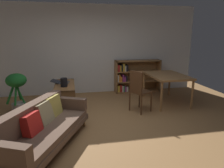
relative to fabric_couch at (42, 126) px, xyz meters
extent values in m
plane|color=#9E7042|center=(1.10, 0.48, -0.36)|extent=(8.16, 8.16, 0.00)
cube|color=silver|center=(1.10, 3.18, 0.99)|extent=(6.80, 0.10, 2.70)
cylinder|color=brown|center=(0.72, 0.64, -0.29)|extent=(0.04, 0.04, 0.15)
cylinder|color=brown|center=(0.16, 0.90, -0.29)|extent=(0.04, 0.04, 0.15)
cube|color=brown|center=(0.07, -0.05, -0.16)|extent=(1.48, 2.08, 0.10)
cube|color=brown|center=(0.07, -0.05, -0.06)|extent=(1.42, 2.00, 0.10)
cube|color=brown|center=(-0.18, 0.07, 0.17)|extent=(0.95, 1.78, 0.36)
cube|color=brown|center=(0.45, 0.78, 0.10)|extent=(0.70, 0.42, 0.23)
cube|color=brown|center=(-0.31, -0.87, 0.10)|extent=(0.70, 0.42, 0.23)
cube|color=red|center=(-0.12, -0.18, 0.13)|extent=(0.32, 0.38, 0.34)
cube|color=tan|center=(0.03, 0.18, 0.15)|extent=(0.33, 0.41, 0.38)
cube|color=tan|center=(0.17, 0.50, 0.16)|extent=(0.30, 0.41, 0.39)
cube|color=brown|center=(0.33, 2.46, -0.06)|extent=(0.48, 0.04, 0.61)
cube|color=brown|center=(0.33, 1.19, -0.06)|extent=(0.48, 0.04, 0.61)
cube|color=brown|center=(0.33, 1.82, -0.10)|extent=(0.48, 1.27, 0.04)
cube|color=brown|center=(0.33, 1.82, 0.23)|extent=(0.48, 1.31, 0.04)
cube|color=brown|center=(0.33, 1.82, -0.34)|extent=(0.48, 1.27, 0.04)
cube|color=#333338|center=(0.32, 1.98, 0.26)|extent=(0.28, 0.35, 0.02)
cube|color=black|center=(0.11, 2.02, 0.29)|extent=(0.26, 0.34, 0.07)
cylinder|color=black|center=(0.33, 1.59, 0.35)|extent=(0.16, 0.16, 0.21)
cylinder|color=slate|center=(0.33, 1.59, 0.39)|extent=(0.09, 0.09, 0.01)
cylinder|color=#9E9389|center=(-0.75, 1.74, -0.25)|extent=(0.32, 0.32, 0.23)
cylinder|color=#1E6B28|center=(-0.68, 1.72, 0.06)|extent=(0.18, 0.07, 0.40)
cylinder|color=#1E6B28|center=(-0.76, 1.88, 0.13)|extent=(0.06, 0.33, 0.55)
cylinder|color=#1E6B28|center=(-0.87, 1.72, 0.16)|extent=(0.29, 0.08, 0.62)
cylinder|color=#1E6B28|center=(-0.77, 1.64, 0.14)|extent=(0.08, 0.23, 0.56)
ellipsoid|color=#1E6B28|center=(-0.75, 1.74, 0.42)|extent=(0.46, 0.46, 0.32)
cylinder|color=olive|center=(2.60, 2.34, 0.00)|extent=(0.06, 0.06, 0.73)
cylinder|color=olive|center=(2.60, 1.13, 0.00)|extent=(0.06, 0.06, 0.73)
cylinder|color=olive|center=(3.41, 2.34, 0.00)|extent=(0.06, 0.06, 0.73)
cylinder|color=olive|center=(3.41, 1.13, 0.00)|extent=(0.06, 0.06, 0.73)
cube|color=olive|center=(3.00, 1.73, 0.39)|extent=(0.91, 1.31, 0.05)
cylinder|color=#56351E|center=(2.17, 1.49, -0.13)|extent=(0.04, 0.04, 0.47)
cylinder|color=#56351E|center=(2.36, 1.16, -0.13)|extent=(0.04, 0.04, 0.47)
cylinder|color=#56351E|center=(1.87, 1.32, -0.13)|extent=(0.04, 0.04, 0.47)
cylinder|color=#56351E|center=(2.05, 0.99, -0.13)|extent=(0.04, 0.04, 0.47)
cube|color=#56351E|center=(2.11, 1.24, 0.12)|extent=(0.54, 0.55, 0.04)
cube|color=#56351E|center=(1.96, 1.16, 0.39)|extent=(0.21, 0.34, 0.50)
cube|color=olive|center=(1.88, 2.96, 0.15)|extent=(0.04, 0.32, 1.02)
cube|color=olive|center=(3.32, 2.96, 0.15)|extent=(0.04, 0.32, 1.02)
cube|color=olive|center=(2.60, 2.96, 0.64)|extent=(1.47, 0.32, 0.04)
cube|color=olive|center=(2.60, 2.96, -0.35)|extent=(1.47, 0.32, 0.04)
cube|color=olive|center=(2.60, 3.10, 0.15)|extent=(1.43, 0.04, 1.02)
cube|color=olive|center=(2.60, 2.96, -0.02)|extent=(1.43, 0.31, 0.04)
cube|color=olive|center=(2.60, 2.96, 0.31)|extent=(1.43, 0.31, 0.04)
cube|color=gold|center=(1.95, 2.94, -0.23)|extent=(0.06, 0.23, 0.20)
cube|color=red|center=(2.03, 2.93, -0.22)|extent=(0.06, 0.21, 0.21)
cube|color=silver|center=(2.08, 2.94, -0.23)|extent=(0.04, 0.26, 0.19)
cube|color=#337F47|center=(2.13, 2.95, -0.23)|extent=(0.03, 0.27, 0.19)
cube|color=#993884|center=(2.17, 2.94, -0.25)|extent=(0.05, 0.25, 0.15)
cube|color=silver|center=(2.23, 2.94, -0.25)|extent=(0.06, 0.24, 0.16)
cube|color=silver|center=(1.94, 2.93, 0.11)|extent=(0.03, 0.21, 0.21)
cube|color=orange|center=(1.98, 2.94, 0.12)|extent=(0.03, 0.23, 0.23)
cube|color=orange|center=(2.03, 2.93, 0.08)|extent=(0.06, 0.20, 0.16)
cube|color=#993884|center=(2.09, 2.95, 0.11)|extent=(0.04, 0.27, 0.22)
cube|color=#993884|center=(2.15, 2.94, 0.08)|extent=(0.06, 0.22, 0.15)
cube|color=black|center=(2.20, 2.93, 0.09)|extent=(0.04, 0.20, 0.18)
cube|color=red|center=(1.95, 2.94, 0.43)|extent=(0.06, 0.23, 0.20)
cube|color=gold|center=(2.01, 2.94, 0.42)|extent=(0.03, 0.23, 0.19)
cube|color=black|center=(2.06, 2.94, 0.44)|extent=(0.04, 0.25, 0.22)
cube|color=gold|center=(2.11, 2.93, 0.45)|extent=(0.06, 0.20, 0.23)
cube|color=silver|center=(2.16, 2.93, 0.41)|extent=(0.04, 0.21, 0.17)
cube|color=black|center=(2.22, 2.95, 0.43)|extent=(0.05, 0.27, 0.20)
camera|label=1|loc=(0.52, -3.23, 1.45)|focal=32.85mm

